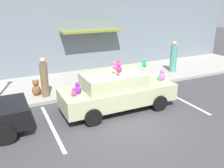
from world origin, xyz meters
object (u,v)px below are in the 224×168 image
(teddy_bear_on_sidewalk, at_px, (36,88))
(pedestrian_walking_past, at_px, (44,79))
(pedestrian_near_shopfront, at_px, (173,58))
(plush_covered_car, at_px, (117,91))

(teddy_bear_on_sidewalk, xyz_separation_m, pedestrian_walking_past, (0.34, -0.29, 0.49))
(teddy_bear_on_sidewalk, xyz_separation_m, pedestrian_near_shopfront, (8.04, 0.40, 0.50))
(teddy_bear_on_sidewalk, bearing_deg, pedestrian_near_shopfront, 2.88)
(pedestrian_walking_past, bearing_deg, plush_covered_car, -44.02)
(plush_covered_car, relative_size, teddy_bear_on_sidewalk, 6.20)
(plush_covered_car, relative_size, pedestrian_near_shopfront, 2.53)
(teddy_bear_on_sidewalk, bearing_deg, pedestrian_walking_past, -40.50)
(pedestrian_near_shopfront, bearing_deg, teddy_bear_on_sidewalk, -177.12)
(plush_covered_car, xyz_separation_m, pedestrian_walking_past, (-2.41, 2.33, 0.18))
(plush_covered_car, distance_m, pedestrian_near_shopfront, 6.09)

